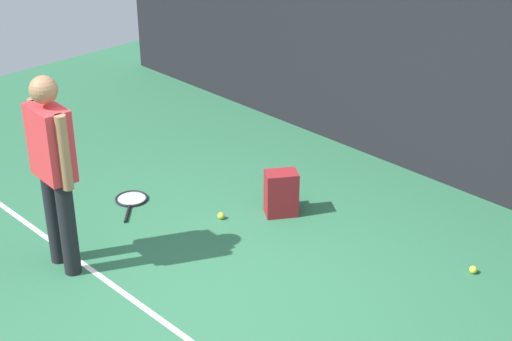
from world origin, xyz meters
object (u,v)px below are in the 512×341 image
Objects in this scene: tennis_racket at (131,200)px; tennis_ball_by_fence at (473,270)px; backpack at (281,193)px; tennis_player at (53,164)px; tennis_ball_mid_court at (221,216)px.

tennis_ball_by_fence is at bearing -113.22° from tennis_racket.
tennis_racket is 8.60× the size of tennis_ball_by_fence.
backpack is 1.88m from tennis_ball_by_fence.
tennis_racket is 1.29× the size of backpack.
tennis_player is at bearing -136.06° from tennis_ball_by_fence.
tennis_player is 1.53m from tennis_racket.
tennis_ball_mid_court is (-0.31, -0.48, -0.18)m from backpack.
backpack reaches higher than tennis_ball_mid_court.
tennis_player is at bearing -102.65° from tennis_ball_mid_court.
backpack is at bearing -104.61° from tennis_player.
backpack is (1.18, 0.88, 0.20)m from tennis_racket.
tennis_ball_mid_court is (0.33, 1.47, -0.93)m from tennis_player.
tennis_player reaches higher than tennis_ball_by_fence.
tennis_player is 2.19m from backpack.
backpack is at bearing -166.78° from tennis_ball_by_fence.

